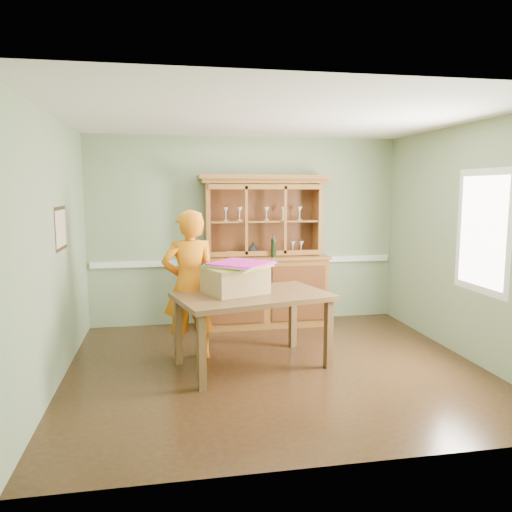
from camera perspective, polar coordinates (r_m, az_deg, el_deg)
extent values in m
plane|color=#412A15|center=(5.65, 2.21, -12.60)|extent=(4.50, 4.50, 0.00)
plane|color=white|center=(5.35, 2.37, 15.63)|extent=(4.50, 4.50, 0.00)
plane|color=gray|center=(7.29, -1.16, 2.91)|extent=(4.50, 0.00, 4.50)
plane|color=gray|center=(5.32, -22.09, 0.54)|extent=(0.00, 4.00, 4.00)
plane|color=gray|center=(6.23, 22.94, 1.46)|extent=(0.00, 4.00, 4.00)
plane|color=gray|center=(3.43, 9.61, -2.68)|extent=(4.50, 0.00, 4.50)
cube|color=white|center=(7.32, -1.11, -0.62)|extent=(4.41, 0.05, 0.08)
cube|color=#312013|center=(5.59, -21.37, 2.96)|extent=(0.03, 0.60, 0.46)
cube|color=beige|center=(5.59, -21.31, 2.96)|extent=(0.01, 0.52, 0.38)
cube|color=white|center=(5.95, 24.43, 2.57)|extent=(0.03, 0.96, 1.36)
cube|color=white|center=(5.95, 24.39, 2.57)|extent=(0.01, 0.80, 1.20)
cube|color=olive|center=(7.19, 0.94, -4.11)|extent=(1.75, 0.54, 0.97)
cube|color=olive|center=(7.10, 0.97, -0.13)|extent=(1.81, 0.59, 0.04)
cube|color=brown|center=(7.30, 0.57, 4.28)|extent=(1.66, 0.04, 1.02)
cube|color=olive|center=(7.02, -5.59, 4.11)|extent=(0.06, 0.37, 1.02)
cube|color=olive|center=(7.33, 6.98, 4.24)|extent=(0.06, 0.37, 1.02)
cube|color=olive|center=(7.12, 0.84, 8.54)|extent=(1.75, 0.43, 0.06)
cube|color=olive|center=(7.10, 0.87, 9.02)|extent=(1.83, 0.47, 0.06)
cube|color=olive|center=(7.14, 0.83, 4.00)|extent=(1.54, 0.32, 0.02)
imported|color=#B2B2B7|center=(7.15, -0.33, 0.84)|extent=(0.18, 0.18, 0.19)
imported|color=yellow|center=(7.11, -2.64, 0.25)|extent=(0.21, 0.21, 0.05)
cylinder|color=black|center=(6.94, 2.02, 1.15)|extent=(0.07, 0.07, 0.31)
cube|color=brown|center=(5.48, -0.39, -4.64)|extent=(1.83, 1.36, 0.05)
cube|color=brown|center=(4.97, -6.25, -10.89)|extent=(0.09, 0.09, 0.76)
cube|color=brown|center=(5.70, -8.86, -8.47)|extent=(0.09, 0.09, 0.76)
cube|color=brown|center=(5.58, 8.28, -8.82)|extent=(0.09, 0.09, 0.76)
cube|color=brown|center=(6.24, 4.22, -6.97)|extent=(0.09, 0.09, 0.76)
cube|color=tan|center=(5.50, -2.40, -2.77)|extent=(0.76, 0.70, 0.29)
cube|color=yellow|center=(5.48, -1.92, -1.24)|extent=(0.81, 0.81, 0.01)
cube|color=#53CE3C|center=(5.48, -1.92, -1.14)|extent=(0.81, 0.81, 0.01)
cube|color=#31E2EA|center=(5.48, -1.92, -1.05)|extent=(0.81, 0.81, 0.01)
cube|color=pink|center=(5.48, -1.92, -0.96)|extent=(0.81, 0.81, 0.01)
cube|color=#EA23D1|center=(5.47, -1.92, -0.86)|extent=(0.81, 0.81, 0.01)
cube|color=#C91E8F|center=(5.47, -1.92, -0.77)|extent=(0.81, 0.81, 0.01)
imported|color=orange|center=(5.77, -7.58, -3.33)|extent=(0.67, 0.49, 1.73)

